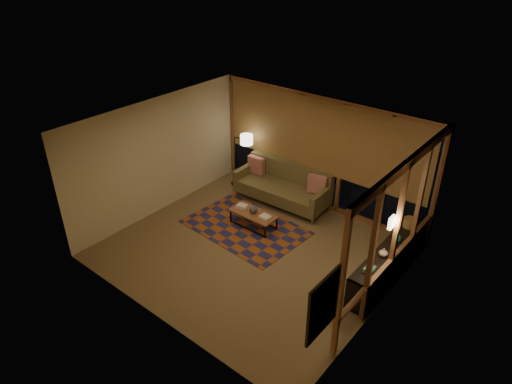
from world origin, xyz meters
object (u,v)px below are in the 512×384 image
Objects in this scene: sofa at (282,186)px; coffee_table at (253,220)px; bookshelf at (388,262)px; floor_lamp at (235,159)px.

sofa is 1.27m from coffee_table.
bookshelf is (3.18, -0.93, -0.14)m from sofa.
sofa reaches higher than coffee_table.
sofa is at bearing -14.38° from floor_lamp.
coffee_table is 3.07m from bookshelf.
bookshelf is (3.05, 0.31, 0.15)m from coffee_table.
sofa is at bearing 163.76° from bookshelf.
coffee_table is 0.75× the size of floor_lamp.
floor_lamp reaches higher than bookshelf.
bookshelf is at bearing -18.62° from sofa.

